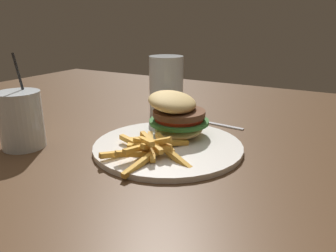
% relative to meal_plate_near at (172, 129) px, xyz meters
% --- Properties ---
extents(dining_table, '(1.34, 1.33, 0.72)m').
position_rel_meal_plate_near_xyz_m(dining_table, '(0.00, 0.25, -0.12)').
color(dining_table, '#4C331E').
rests_on(dining_table, ground_plane).
extents(meal_plate_near, '(0.30, 0.29, 0.11)m').
position_rel_meal_plate_near_xyz_m(meal_plate_near, '(0.00, 0.00, 0.00)').
color(meal_plate_near, white).
rests_on(meal_plate_near, dining_table).
extents(beer_glass, '(0.09, 0.09, 0.15)m').
position_rel_meal_plate_near_xyz_m(beer_glass, '(0.17, 0.11, 0.04)').
color(beer_glass, silver).
rests_on(beer_glass, dining_table).
extents(juice_glass, '(0.08, 0.08, 0.18)m').
position_rel_meal_plate_near_xyz_m(juice_glass, '(-0.15, 0.24, 0.02)').
color(juice_glass, silver).
rests_on(juice_glass, dining_table).
extents(spoon, '(0.04, 0.15, 0.01)m').
position_rel_meal_plate_near_xyz_m(spoon, '(0.17, 0.02, -0.02)').
color(spoon, silver).
rests_on(spoon, dining_table).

